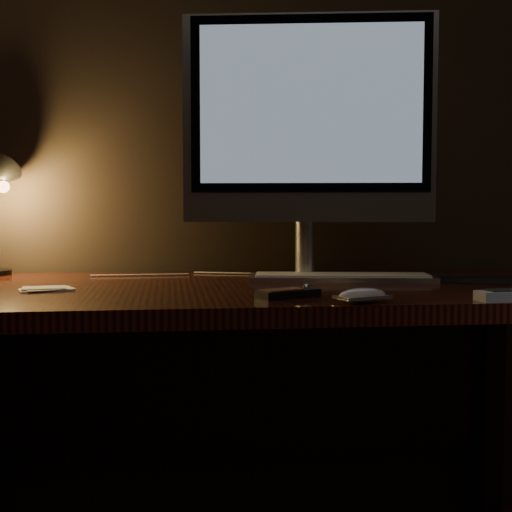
{
  "coord_description": "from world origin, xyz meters",
  "views": [
    {
      "loc": [
        -0.2,
        0.2,
        0.93
      ],
      "look_at": [
        -0.01,
        1.73,
        0.83
      ],
      "focal_mm": 50.0,
      "sensor_mm": 36.0,
      "label": 1
    }
  ],
  "objects": [
    {
      "name": "mousepad",
      "position": [
        0.6,
        1.9,
        0.75
      ],
      "size": [
        0.31,
        0.28,
        0.0
      ],
      "primitive_type": "cube",
      "rotation": [
        0.0,
        0.0,
        -0.37
      ],
      "color": "black",
      "rests_on": "desk"
    },
    {
      "name": "mouse",
      "position": [
        0.17,
        1.52,
        0.76
      ],
      "size": [
        0.12,
        0.09,
        0.02
      ],
      "primitive_type": "ellipsoid",
      "rotation": [
        0.0,
        0.0,
        0.36
      ],
      "color": "white",
      "rests_on": "desk"
    },
    {
      "name": "desk",
      "position": [
        0.0,
        1.93,
        0.62
      ],
      "size": [
        1.6,
        0.75,
        0.75
      ],
      "color": "#3F160E",
      "rests_on": "ground"
    },
    {
      "name": "monitor",
      "position": [
        0.15,
        1.96,
        1.14
      ],
      "size": [
        0.62,
        0.22,
        0.66
      ],
      "rotation": [
        0.0,
        0.0,
        -0.18
      ],
      "color": "silver",
      "rests_on": "desk"
    },
    {
      "name": "cable",
      "position": [
        -0.14,
        2.11,
        0.75
      ],
      "size": [
        0.5,
        0.09,
        0.0
      ],
      "primitive_type": "cylinder",
      "rotation": [
        0.0,
        1.57,
        -0.17
      ],
      "color": "white",
      "rests_on": "desk"
    },
    {
      "name": "media_remote",
      "position": [
        0.04,
        1.62,
        0.76
      ],
      "size": [
        0.14,
        0.1,
        0.02
      ],
      "rotation": [
        0.0,
        0.0,
        0.47
      ],
      "color": "black",
      "rests_on": "desk"
    },
    {
      "name": "papers",
      "position": [
        -0.47,
        1.81,
        0.75
      ],
      "size": [
        0.13,
        0.1,
        0.01
      ],
      "primitive_type": "cube",
      "rotation": [
        0.0,
        0.0,
        0.26
      ],
      "color": "white",
      "rests_on": "desk"
    },
    {
      "name": "keyboard",
      "position": [
        0.23,
        1.93,
        0.76
      ],
      "size": [
        0.47,
        0.2,
        0.02
      ],
      "primitive_type": "cube",
      "rotation": [
        0.0,
        0.0,
        -0.16
      ],
      "color": "silver",
      "rests_on": "desk"
    }
  ]
}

